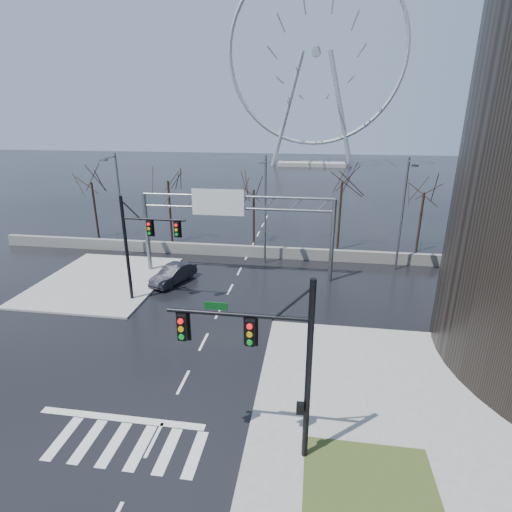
% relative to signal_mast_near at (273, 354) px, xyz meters
% --- Properties ---
extents(ground, '(260.00, 260.00, 0.00)m').
position_rel_signal_mast_near_xyz_m(ground, '(-5.14, 4.04, -4.87)').
color(ground, black).
rests_on(ground, ground).
extents(sidewalk_right_ext, '(12.00, 10.00, 0.15)m').
position_rel_signal_mast_near_xyz_m(sidewalk_right_ext, '(4.86, 6.04, -4.80)').
color(sidewalk_right_ext, gray).
rests_on(sidewalk_right_ext, ground).
extents(sidewalk_far, '(10.00, 12.00, 0.15)m').
position_rel_signal_mast_near_xyz_m(sidewalk_far, '(-16.14, 16.04, -4.80)').
color(sidewalk_far, gray).
rests_on(sidewalk_far, ground).
extents(grass_strip, '(5.00, 4.00, 0.02)m').
position_rel_signal_mast_near_xyz_m(grass_strip, '(3.86, -0.96, -4.72)').
color(grass_strip, '#39441C').
rests_on(grass_strip, sidewalk_near).
extents(barrier_wall, '(52.00, 0.50, 1.10)m').
position_rel_signal_mast_near_xyz_m(barrier_wall, '(-5.14, 24.04, -4.32)').
color(barrier_wall, slate).
rests_on(barrier_wall, ground).
extents(signal_mast_near, '(5.52, 0.41, 8.00)m').
position_rel_signal_mast_near_xyz_m(signal_mast_near, '(0.00, 0.00, 0.00)').
color(signal_mast_near, black).
rests_on(signal_mast_near, ground).
extents(signal_mast_far, '(4.72, 0.41, 8.00)m').
position_rel_signal_mast_near_xyz_m(signal_mast_far, '(-11.01, 13.00, -0.04)').
color(signal_mast_far, black).
rests_on(signal_mast_far, ground).
extents(sign_gantry, '(16.36, 0.40, 7.60)m').
position_rel_signal_mast_near_xyz_m(sign_gantry, '(-5.52, 19.00, 0.31)').
color(sign_gantry, slate).
rests_on(sign_gantry, ground).
extents(streetlight_left, '(0.50, 2.55, 10.00)m').
position_rel_signal_mast_near_xyz_m(streetlight_left, '(-17.14, 22.20, 1.01)').
color(streetlight_left, slate).
rests_on(streetlight_left, ground).
extents(streetlight_mid, '(0.50, 2.55, 10.00)m').
position_rel_signal_mast_near_xyz_m(streetlight_mid, '(-3.14, 22.20, 1.01)').
color(streetlight_mid, slate).
rests_on(streetlight_mid, ground).
extents(streetlight_right, '(0.50, 2.55, 10.00)m').
position_rel_signal_mast_near_xyz_m(streetlight_right, '(8.86, 22.20, 1.01)').
color(streetlight_right, slate).
rests_on(streetlight_right, ground).
extents(tree_far_left, '(3.50, 3.50, 7.00)m').
position_rel_signal_mast_near_xyz_m(tree_far_left, '(-23.14, 28.04, 0.70)').
color(tree_far_left, black).
rests_on(tree_far_left, ground).
extents(tree_left, '(3.75, 3.75, 7.50)m').
position_rel_signal_mast_near_xyz_m(tree_left, '(-14.14, 27.54, 1.10)').
color(tree_left, black).
rests_on(tree_left, ground).
extents(tree_center, '(3.25, 3.25, 6.50)m').
position_rel_signal_mast_near_xyz_m(tree_center, '(-5.14, 28.54, 0.30)').
color(tree_center, black).
rests_on(tree_center, ground).
extents(tree_right, '(3.90, 3.90, 7.80)m').
position_rel_signal_mast_near_xyz_m(tree_right, '(3.86, 27.54, 1.34)').
color(tree_right, black).
rests_on(tree_right, ground).
extents(tree_far_right, '(3.40, 3.40, 6.80)m').
position_rel_signal_mast_near_xyz_m(tree_far_right, '(11.86, 28.04, 0.54)').
color(tree_far_right, black).
rests_on(tree_far_right, ground).
extents(ferris_wheel, '(45.00, 6.00, 50.91)m').
position_rel_signal_mast_near_xyz_m(ferris_wheel, '(-0.14, 99.04, 21.26)').
color(ferris_wheel, gray).
rests_on(ferris_wheel, ground).
extents(car, '(3.03, 4.79, 1.49)m').
position_rel_signal_mast_near_xyz_m(car, '(-10.12, 16.72, -4.13)').
color(car, black).
rests_on(car, ground).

